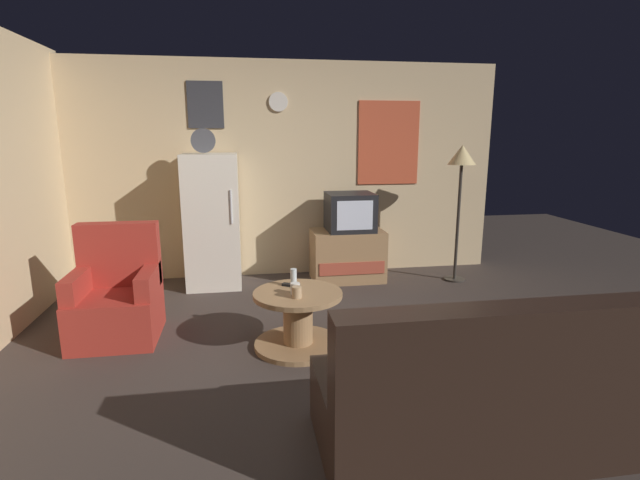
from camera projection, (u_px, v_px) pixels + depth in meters
ground_plane at (317, 360)px, 3.70m from camera, size 12.00×12.00×0.00m
wall_with_art at (286, 170)px, 5.79m from camera, size 5.20×0.12×2.55m
fridge at (212, 221)px, 5.40m from camera, size 0.60×0.62×1.77m
tv_stand at (347, 255)px, 5.69m from camera, size 0.84×0.53×0.60m
crt_tv at (350, 212)px, 5.58m from camera, size 0.54×0.51×0.44m
standing_lamp at (461, 166)px, 5.44m from camera, size 0.32×0.32×1.59m
coffee_table at (298, 320)px, 3.89m from camera, size 0.72×0.72×0.47m
wine_glass at (294, 278)px, 3.97m from camera, size 0.05×0.05×0.15m
mug_ceramic_white at (295, 288)px, 3.78m from camera, size 0.08×0.08×0.09m
mug_ceramic_tan at (297, 292)px, 3.69m from camera, size 0.08×0.08×0.09m
remote_control at (291, 285)px, 3.97m from camera, size 0.15×0.12×0.02m
armchair at (117, 299)px, 4.08m from camera, size 0.68×0.68×0.96m
couch at (477, 398)px, 2.60m from camera, size 1.70×0.80×0.92m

